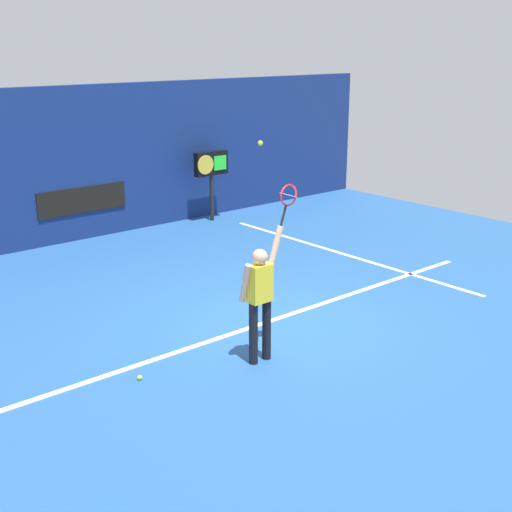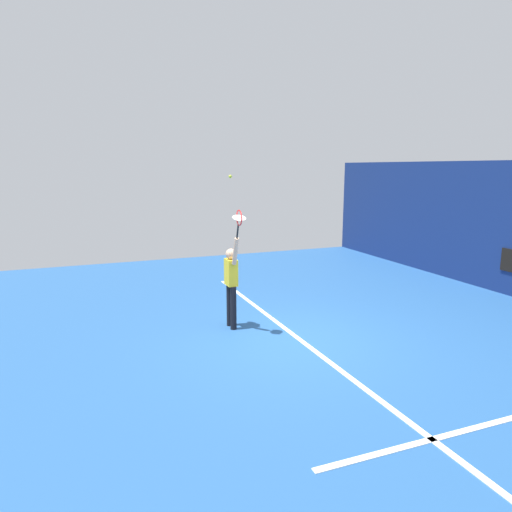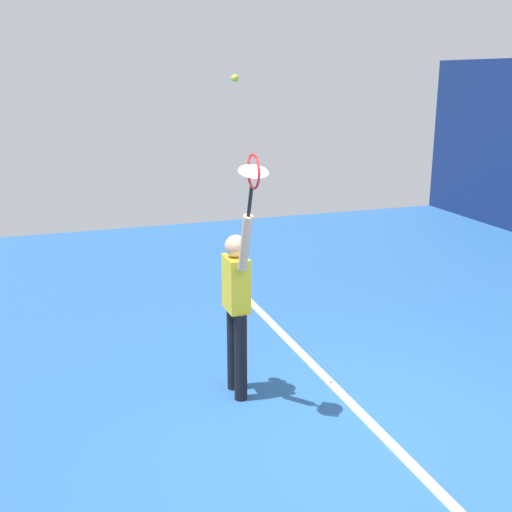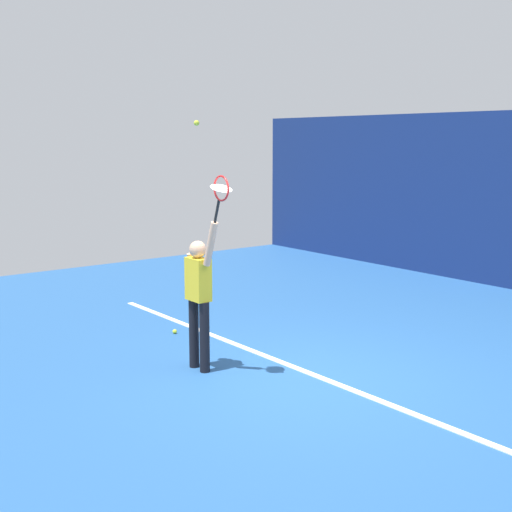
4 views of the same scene
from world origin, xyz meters
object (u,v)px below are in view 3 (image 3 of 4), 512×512
Objects in this scene: tennis_ball at (235,78)px; tennis_player at (237,302)px; tennis_racket at (253,175)px; spare_ball at (244,326)px.

tennis_player is at bearing 142.76° from tennis_ball.
tennis_racket is 9.21× the size of tennis_ball.
tennis_racket is at bearing -15.93° from spare_ball.
tennis_ball is (0.00, -0.00, 2.14)m from tennis_player.
tennis_ball reaches higher than spare_ball.
tennis_racket is (0.51, -0.00, 1.34)m from tennis_player.
tennis_racket reaches higher than spare_ball.
tennis_player is 2.01m from spare_ball.
spare_ball is (-1.65, 0.61, -3.12)m from tennis_ball.
tennis_player reaches higher than spare_ball.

